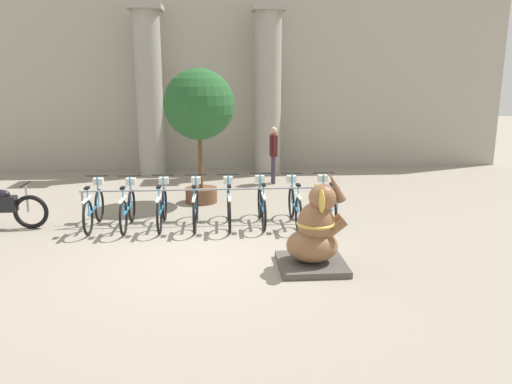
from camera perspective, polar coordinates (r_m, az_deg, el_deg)
The scene contains 16 objects.
ground_plane at distance 8.85m, azimuth -5.79°, elevation -7.24°, with size 60.00×60.00×0.00m, color gray.
building_facade at distance 16.91m, azimuth -5.34°, elevation 12.79°, with size 20.00×0.20×6.00m.
column_left at distance 16.05m, azimuth -12.10°, elevation 11.21°, with size 1.02×1.02×5.16m.
column_right at distance 15.99m, azimuth 1.39°, elevation 11.48°, with size 1.02×1.02×5.16m.
bike_rack at distance 10.54m, azimuth -5.03°, elevation -0.29°, with size 5.46×0.05×0.77m.
bicycle_0 at distance 10.80m, azimuth -18.02°, elevation -1.77°, with size 0.48×1.68×1.03m.
bicycle_1 at distance 10.61m, azimuth -14.44°, elevation -1.80°, with size 0.48×1.68×1.03m.
bicycle_2 at distance 10.54m, azimuth -10.69°, elevation -1.71°, with size 0.48×1.68×1.03m.
bicycle_3 at distance 10.46m, azimuth -6.92°, elevation -1.68°, with size 0.48×1.68×1.03m.
bicycle_4 at distance 10.44m, azimuth -3.11°, elevation -1.63°, with size 0.48×1.68×1.03m.
bicycle_5 at distance 10.55m, azimuth 0.65°, elevation -1.46°, with size 0.48×1.68×1.03m.
bicycle_6 at distance 10.57m, azimuth 4.43°, elevation -1.47°, with size 0.48×1.68×1.03m.
bicycle_7 at distance 10.71m, azimuth 8.09°, elevation -1.36°, with size 0.48×1.68×1.03m.
elephant_statue at distance 8.17m, azimuth 6.76°, elevation -4.86°, with size 1.09×1.09×1.64m.
person_pedestrian at distance 14.50m, azimuth 2.01°, elevation 4.84°, with size 0.22×0.47×1.66m.
potted_tree at distance 12.18m, azimuth -6.51°, elevation 9.47°, with size 1.70×1.70×3.27m.
Camera 1 is at (0.26, -8.30, 3.06)m, focal length 35.00 mm.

